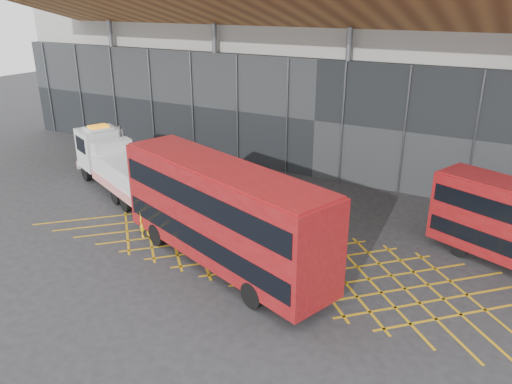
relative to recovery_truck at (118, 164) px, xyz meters
The scene contains 6 objects.
ground_plane 8.52m from the recovery_truck, 19.68° to the right, with size 120.00×120.00×0.00m, color #252527.
road_markings 13.07m from the recovery_truck, 12.51° to the right, with size 26.36×7.16×0.01m.
construction_building 19.76m from the recovery_truck, 57.94° to the left, with size 55.00×23.97×18.00m.
recovery_truck is the anchor object (origin of this frame).
bus_towed 12.14m from the recovery_truck, 23.70° to the right, with size 12.25×6.57×4.90m.
worker 7.36m from the recovery_truck, 36.31° to the right, with size 0.65×0.43×1.79m, color yellow.
Camera 1 is at (14.64, -19.25, 11.72)m, focal length 35.00 mm.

